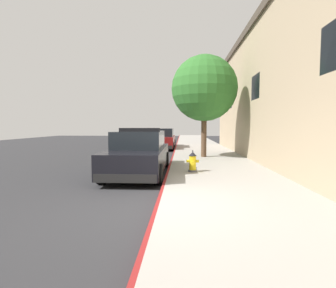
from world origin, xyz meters
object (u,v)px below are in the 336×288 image
(police_cruiser, at_px, (139,154))
(parked_car_silver_ahead, at_px, (162,139))
(fire_hydrant, at_px, (193,162))
(street_tree, at_px, (204,89))

(police_cruiser, distance_m, parked_car_silver_ahead, 10.44)
(fire_hydrant, bearing_deg, parked_car_silver_ahead, 100.20)
(police_cruiser, bearing_deg, parked_car_silver_ahead, 89.91)
(fire_hydrant, height_order, street_tree, street_tree)
(parked_car_silver_ahead, height_order, street_tree, street_tree)
(police_cruiser, bearing_deg, fire_hydrant, -6.00)
(police_cruiser, relative_size, street_tree, 0.93)
(parked_car_silver_ahead, relative_size, street_tree, 0.93)
(street_tree, bearing_deg, parked_car_silver_ahead, 113.37)
(police_cruiser, distance_m, fire_hydrant, 1.96)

